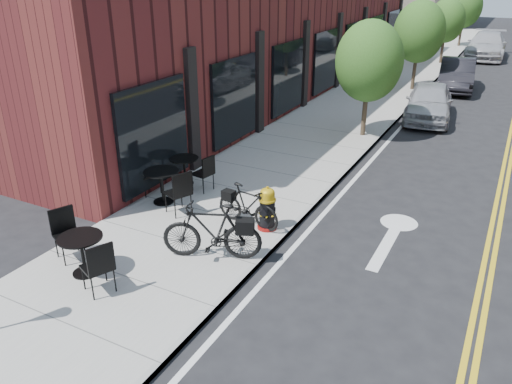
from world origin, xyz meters
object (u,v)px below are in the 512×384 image
Objects in this scene: fire_hydrant at (267,209)px; bicycle_left at (212,231)px; bistro_set_b at (184,167)px; parked_car_c at (486,45)px; parked_car_b at (457,74)px; parked_car_a at (429,102)px; bistro_set_a at (82,250)px; bicycle_right at (248,206)px; bistro_set_c at (162,182)px.

fire_hydrant is 0.51× the size of bicycle_left.
bicycle_left is at bearing -126.67° from fire_hydrant.
fire_hydrant reaches higher than bistro_set_b.
bicycle_left is 3.84m from bistro_set_b.
parked_car_c is (2.45, 28.89, 0.09)m from bicycle_left.
parked_car_b is (2.04, 18.51, 0.01)m from bicycle_left.
parked_car_a is at bearing 75.02° from bistro_set_b.
parked_car_a is at bearing 98.85° from bistro_set_a.
bistro_set_a reaches higher than bistro_set_b.
bicycle_right is 3.60m from bistro_set_a.
bistro_set_b is 0.41× the size of parked_car_b.
fire_hydrant is 27.37m from parked_car_c.
parked_car_b is (0.21, 5.94, 0.02)m from parked_car_a.
parked_car_c is (0.61, 16.33, 0.11)m from parked_car_a.
bicycle_left is at bearing -96.11° from parked_car_c.
parked_car_c is (5.08, 26.09, 0.21)m from bistro_set_b.
bicycle_left reaches higher than bistro_set_a.
bicycle_left is 18.62m from parked_car_b.
bistro_set_b is 0.32× the size of parked_car_c.
parked_car_b is 10.39m from parked_car_c.
parked_car_c reaches higher than bistro_set_b.
parked_car_a is at bearing 92.16° from bistro_set_c.
bistro_set_a is at bearing 157.41° from bicycle_right.
parked_car_a is (3.66, 14.17, 0.07)m from bistro_set_a.
parked_car_b is at bearing 98.63° from bistro_set_c.
parked_car_c reaches higher than fire_hydrant.
fire_hydrant is at bearing -101.85° from parked_car_b.
parked_car_b is at bearing -93.51° from parked_car_c.
fire_hydrant is 3.91m from bistro_set_a.
bistro_set_a is 0.44× the size of parked_car_b.
bicycle_right is at bearing -103.28° from parked_car_b.
bistro_set_c is (-0.62, 3.21, 0.03)m from bistro_set_a.
bicycle_left is 1.23× the size of bicycle_right.
bistro_set_b is at bearing 122.59° from bistro_set_c.
parked_car_a is at bearing 60.24° from fire_hydrant.
parked_car_a is (4.47, 9.77, 0.10)m from bistro_set_b.
bistro_set_a is at bearing -71.08° from bicycle_left.
bistro_set_a reaches higher than fire_hydrant.
bicycle_right is at bearing -96.44° from parked_car_c.
bistro_set_c is at bearing -111.19° from parked_car_b.
bicycle_left is 2.92m from bistro_set_c.
fire_hydrant is 11.06m from parked_car_a.
bicycle_left reaches higher than fire_hydrant.
parked_car_c is at bearing 105.37° from bistro_set_a.
bistro_set_b is at bearing 123.74° from bistro_set_a.
bistro_set_c is (-2.44, 1.60, -0.05)m from bicycle_left.
bistro_set_a is 4.48m from bistro_set_b.
bistro_set_c is at bearing 124.22° from bistro_set_a.
bicycle_right is 0.89× the size of bistro_set_b.
parked_car_b reaches higher than bistro_set_b.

